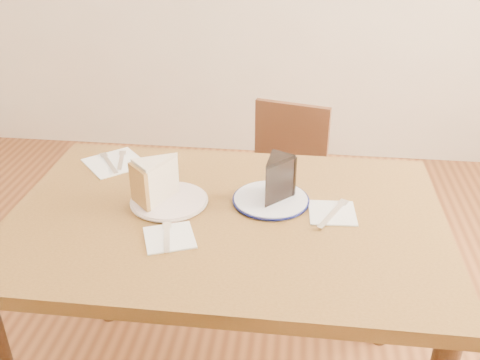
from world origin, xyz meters
name	(u,v)px	position (x,y,z in m)	size (l,w,h in m)	color
table	(227,243)	(0.00, 0.00, 0.65)	(1.20, 0.80, 0.75)	#4E3315
chair_far	(281,188)	(0.13, 0.74, 0.43)	(0.46, 0.46, 0.76)	#391D11
plate_cream	(169,201)	(-0.17, 0.04, 0.76)	(0.21, 0.21, 0.01)	silver
plate_navy	(271,200)	(0.12, 0.08, 0.76)	(0.21, 0.21, 0.01)	white
carrot_cake	(160,180)	(-0.19, 0.05, 0.82)	(0.09, 0.12, 0.11)	#F4E5C9
chocolate_cake	(274,182)	(0.13, 0.07, 0.82)	(0.07, 0.10, 0.12)	black
napkin_cream	(170,237)	(-0.13, -0.13, 0.75)	(0.12, 0.12, 0.00)	white
napkin_navy	(332,213)	(0.29, 0.04, 0.75)	(0.13, 0.13, 0.00)	white
napkin_spare	(115,163)	(-0.41, 0.27, 0.75)	(0.17, 0.17, 0.00)	white
fork_cream	(167,237)	(-0.13, -0.14, 0.76)	(0.01, 0.14, 0.00)	silver
knife_navy	(333,214)	(0.29, 0.03, 0.76)	(0.02, 0.17, 0.00)	silver
fork_spare	(121,161)	(-0.39, 0.28, 0.76)	(0.01, 0.14, 0.00)	silver
knife_spare	(109,163)	(-0.42, 0.25, 0.76)	(0.01, 0.16, 0.00)	silver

